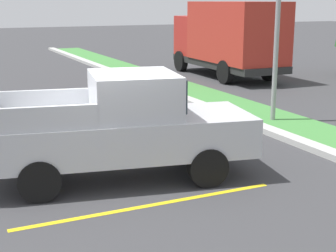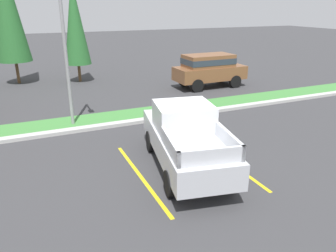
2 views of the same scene
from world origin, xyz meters
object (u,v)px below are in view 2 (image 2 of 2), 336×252
at_px(pickup_truck_main, 185,138).
at_px(cypress_tree_center, 75,22).
at_px(cypress_tree_left_inner, 7,7).
at_px(suv_distant, 209,68).
at_px(street_light, 64,36).

height_order(pickup_truck_main, cypress_tree_center, cypress_tree_center).
xyz_separation_m(pickup_truck_main, cypress_tree_left_inner, (-4.79, 15.71, 3.86)).
relative_size(suv_distant, cypress_tree_left_inner, 0.56).
relative_size(street_light, cypress_tree_left_inner, 0.79).
xyz_separation_m(pickup_truck_main, street_light, (-2.74, 5.50, 2.81)).
xyz_separation_m(suv_distant, street_light, (-9.23, -3.99, 2.61)).
distance_m(suv_distant, cypress_tree_left_inner, 13.39).
height_order(pickup_truck_main, cypress_tree_left_inner, cypress_tree_left_inner).
bearing_deg(cypress_tree_left_inner, pickup_truck_main, -73.05).
bearing_deg(cypress_tree_center, cypress_tree_left_inner, 164.34).
relative_size(suv_distant, cypress_tree_center, 0.68).
distance_m(street_light, cypress_tree_left_inner, 10.46).
bearing_deg(street_light, cypress_tree_center, 78.39).
relative_size(pickup_truck_main, street_light, 0.83).
xyz_separation_m(cypress_tree_left_inner, cypress_tree_center, (3.92, -1.10, -0.92)).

